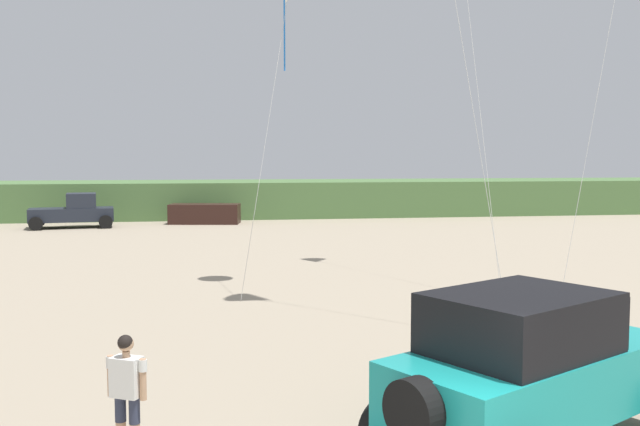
{
  "coord_description": "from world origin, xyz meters",
  "views": [
    {
      "loc": [
        -2.33,
        -6.05,
        4.04
      ],
      "look_at": [
        -0.7,
        4.08,
        3.22
      ],
      "focal_mm": 39.3,
      "sensor_mm": 36.0,
      "label": 1
    }
  ],
  "objects_px": {
    "person_watching": "(127,388)",
    "distant_pickup": "(74,211)",
    "jeep": "(532,367)",
    "distant_sedan": "(205,214)"
  },
  "relations": [
    {
      "from": "person_watching",
      "to": "jeep",
      "type": "bearing_deg",
      "value": -8.48
    },
    {
      "from": "person_watching",
      "to": "distant_pickup",
      "type": "relative_size",
      "value": 0.35
    },
    {
      "from": "distant_pickup",
      "to": "distant_sedan",
      "type": "height_order",
      "value": "distant_pickup"
    },
    {
      "from": "person_watching",
      "to": "distant_sedan",
      "type": "xyz_separation_m",
      "value": [
        0.91,
        33.58,
        -0.34
      ]
    },
    {
      "from": "person_watching",
      "to": "distant_sedan",
      "type": "height_order",
      "value": "person_watching"
    },
    {
      "from": "distant_pickup",
      "to": "distant_sedan",
      "type": "bearing_deg",
      "value": 10.19
    },
    {
      "from": "jeep",
      "to": "person_watching",
      "type": "xyz_separation_m",
      "value": [
        -5.42,
        0.81,
        -0.26
      ]
    },
    {
      "from": "distant_sedan",
      "to": "jeep",
      "type": "bearing_deg",
      "value": -72.9
    },
    {
      "from": "jeep",
      "to": "distant_pickup",
      "type": "distance_m",
      "value": 35.14
    },
    {
      "from": "jeep",
      "to": "person_watching",
      "type": "distance_m",
      "value": 5.49
    }
  ]
}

